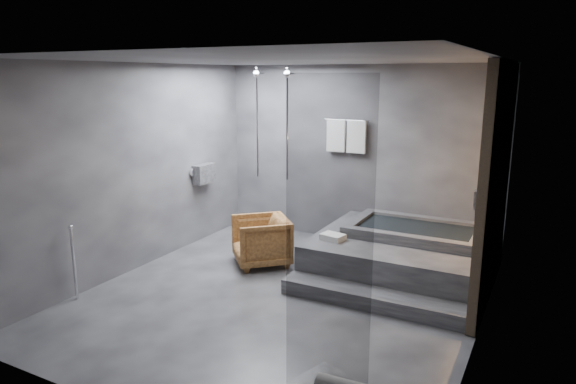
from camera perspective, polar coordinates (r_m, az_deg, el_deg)
The scene contains 5 objects.
room at distance 5.91m, azimuth 3.69°, elevation 4.03°, with size 5.00×5.04×2.82m.
tub_deck at distance 7.18m, azimuth 12.33°, elevation -6.86°, with size 2.20×2.00×0.50m, color #2F2F31.
tub_step at distance 6.18m, azimuth 9.23°, elevation -11.63°, with size 2.20×0.36×0.18m, color #2F2F31.
driftwood_chair at distance 7.30m, azimuth -3.00°, elevation -5.44°, with size 0.74×0.76×0.69m, color #4D2C13.
deck_towel at distance 6.85m, azimuth 5.00°, elevation -4.99°, with size 0.30×0.22×0.08m, color silver.
Camera 1 is at (2.78, -5.09, 2.64)m, focal length 32.00 mm.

